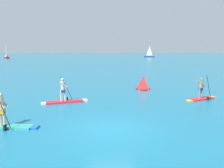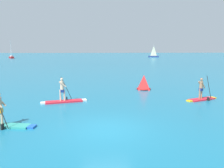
% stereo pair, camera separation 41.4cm
% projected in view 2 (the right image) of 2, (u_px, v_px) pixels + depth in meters
% --- Properties ---
extents(ground, '(440.00, 440.00, 0.00)m').
position_uv_depth(ground, '(107.00, 129.00, 10.45)').
color(ground, '#196B8C').
extents(paddleboarder_near_left, '(3.33, 1.13, 1.99)m').
position_uv_depth(paddleboarder_near_left, '(3.00, 119.00, 10.78)').
color(paddleboarder_near_left, teal).
rests_on(paddleboarder_near_left, ground).
extents(paddleboarder_mid_center, '(3.37, 1.24, 1.92)m').
position_uv_depth(paddleboarder_mid_center, '(64.00, 97.00, 15.76)').
color(paddleboarder_mid_center, red).
rests_on(paddleboarder_mid_center, ground).
extents(paddleboarder_far_right, '(2.80, 1.45, 2.01)m').
position_uv_depth(paddleboarder_far_right, '(202.00, 95.00, 16.48)').
color(paddleboarder_far_right, red).
rests_on(paddleboarder_far_right, ground).
extents(race_marker_buoy, '(1.60, 1.60, 1.43)m').
position_uv_depth(race_marker_buoy, '(144.00, 83.00, 20.71)').
color(race_marker_buoy, red).
rests_on(race_marker_buoy, ground).
extents(sailboat_left_horizon, '(3.45, 4.53, 7.72)m').
position_uv_depth(sailboat_left_horizon, '(11.00, 56.00, 91.19)').
color(sailboat_left_horizon, '#A51E1E').
rests_on(sailboat_left_horizon, ground).
extents(sailboat_right_horizon, '(5.10, 2.05, 6.38)m').
position_uv_depth(sailboat_right_horizon, '(154.00, 56.00, 103.47)').
color(sailboat_right_horizon, navy).
rests_on(sailboat_right_horizon, ground).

